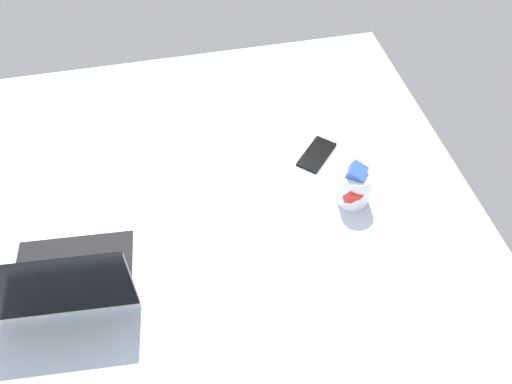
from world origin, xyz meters
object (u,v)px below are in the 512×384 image
laptop (70,275)px  snack_cup (354,185)px  cell_phone (317,154)px  pillow (277,349)px

laptop → snack_cup: bearing=-166.9°
laptop → snack_cup: size_ratio=2.42×
laptop → cell_phone: size_ratio=2.48×
laptop → pillow: laptop is taller
cell_phone → snack_cup: bearing=-32.5°
snack_cup → cell_phone: snack_cup is taller
laptop → snack_cup: laptop is taller
pillow → laptop: bearing=-33.4°
snack_cup → pillow: bearing=52.2°
snack_cup → pillow: 51.62cm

